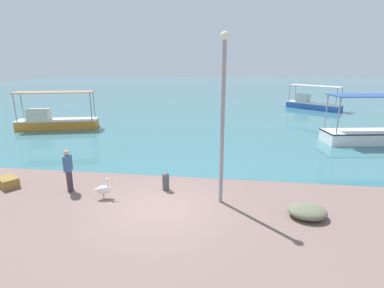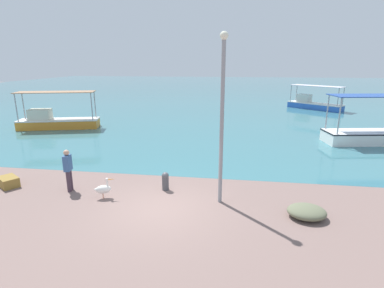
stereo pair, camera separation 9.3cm
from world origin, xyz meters
TOP-DOWN VIEW (x-y plane):
  - ground at (0.00, 0.00)m, footprint 120.00×120.00m
  - harbor_water at (0.00, 48.00)m, footprint 110.00×90.00m
  - fishing_boat_near_left at (10.84, 24.55)m, footprint 5.38×4.81m
  - fishing_boat_far_right at (11.49, 10.47)m, footprint 6.88×2.94m
  - fishing_boat_outer at (-11.02, 11.55)m, footprint 6.06×2.98m
  - pelican at (-2.26, 0.46)m, footprint 0.78×0.46m
  - lamp_post at (2.06, 0.79)m, footprint 0.28×0.28m
  - mooring_bollard at (-0.14, 1.54)m, footprint 0.28×0.28m
  - fisherman_standing at (-3.87, 0.93)m, footprint 0.28×0.43m
  - net_pile at (4.95, 0.05)m, footprint 1.26×1.07m
  - cargo_crate at (-6.61, 0.96)m, footprint 1.07×0.99m

SIDE VIEW (x-z plane):
  - ground at x=0.00m, z-range 0.00..0.00m
  - harbor_water at x=0.00m, z-range 0.00..0.00m
  - cargo_crate at x=-6.61m, z-range 0.00..0.40m
  - net_pile at x=4.95m, z-range 0.00..0.41m
  - pelican at x=-2.26m, z-range -0.02..0.78m
  - mooring_bollard at x=-0.14m, z-range 0.03..0.77m
  - fishing_boat_far_right at x=11.49m, z-range -0.93..2.07m
  - fishing_boat_near_left at x=10.84m, z-range -0.65..1.83m
  - fishing_boat_outer at x=-11.02m, z-range -0.77..2.02m
  - fisherman_standing at x=-3.87m, z-range 0.06..1.75m
  - lamp_post at x=2.06m, z-range 0.36..6.25m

